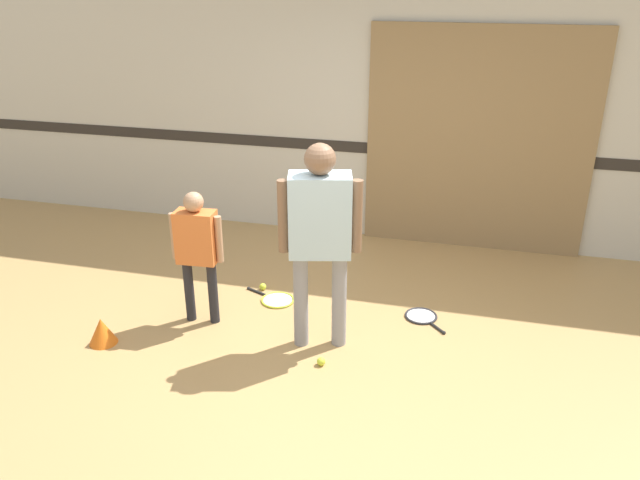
% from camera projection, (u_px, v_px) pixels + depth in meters
% --- Properties ---
extents(ground_plane, '(16.00, 16.00, 0.00)m').
position_uv_depth(ground_plane, '(324.00, 361.00, 4.88)').
color(ground_plane, tan).
extents(wall_back, '(16.00, 0.07, 3.20)m').
position_uv_depth(wall_back, '(386.00, 95.00, 6.58)').
color(wall_back, beige).
rests_on(wall_back, ground_plane).
extents(wall_panel, '(2.31, 0.05, 2.34)m').
position_uv_depth(wall_panel, '(478.00, 142.00, 6.46)').
color(wall_panel, '#93754C').
rests_on(wall_panel, ground_plane).
extents(person_instructor, '(0.62, 0.37, 1.67)m').
position_uv_depth(person_instructor, '(320.00, 226.00, 4.70)').
color(person_instructor, gray).
rests_on(person_instructor, ground_plane).
extents(person_student_left, '(0.45, 0.20, 1.18)m').
position_uv_depth(person_student_left, '(197.00, 244.00, 5.16)').
color(person_student_left, '#232328').
rests_on(person_student_left, ground_plane).
extents(racket_spare_on_floor, '(0.56, 0.41, 0.03)m').
position_uv_depth(racket_spare_on_floor, '(276.00, 299.00, 5.77)').
color(racket_spare_on_floor, '#C6D838').
rests_on(racket_spare_on_floor, ground_plane).
extents(racket_second_spare, '(0.44, 0.45, 0.03)m').
position_uv_depth(racket_second_spare, '(422.00, 317.00, 5.48)').
color(racket_second_spare, '#28282D').
rests_on(racket_second_spare, ground_plane).
extents(tennis_ball_near_instructor, '(0.07, 0.07, 0.07)m').
position_uv_depth(tennis_ball_near_instructor, '(321.00, 361.00, 4.81)').
color(tennis_ball_near_instructor, '#CCE038').
rests_on(tennis_ball_near_instructor, ground_plane).
extents(tennis_ball_by_spare_racket, '(0.07, 0.07, 0.07)m').
position_uv_depth(tennis_ball_by_spare_racket, '(263.00, 287.00, 5.95)').
color(tennis_ball_by_spare_racket, '#CCE038').
rests_on(tennis_ball_by_spare_racket, ground_plane).
extents(training_cone, '(0.23, 0.23, 0.23)m').
position_uv_depth(training_cone, '(102.00, 331.00, 5.07)').
color(training_cone, orange).
rests_on(training_cone, ground_plane).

